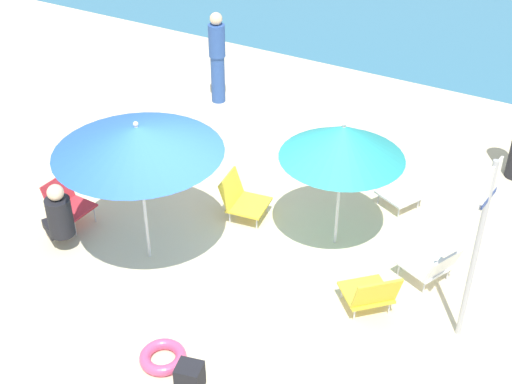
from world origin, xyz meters
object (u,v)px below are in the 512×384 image
object	(u,v)px
umbrella_teal	(343,142)
person_b	(59,216)
warning_sign	(481,230)
beach_chair_c	(432,264)
beach_chair_d	(371,293)
beach_chair_b	(241,198)
beach_bag	(190,377)
swim_ring	(163,357)
beach_chair_e	(405,189)
person_a	(217,57)
beach_chair_a	(67,201)
umbrella_blue	(137,139)

from	to	relation	value
umbrella_teal	person_b	world-z (taller)	umbrella_teal
warning_sign	beach_chair_c	bearing A→B (deg)	135.73
person_b	beach_chair_d	bearing A→B (deg)	-140.57
umbrella_teal	warning_sign	size ratio (longest dim) A/B	0.79
beach_chair_b	person_b	xyz separation A→B (m)	(-1.66, -1.72, 0.18)
beach_bag	beach_chair_b	bearing A→B (deg)	110.76
warning_sign	swim_ring	distance (m)	3.54
warning_sign	beach_bag	size ratio (longest dim) A/B	7.02
beach_chair_c	beach_chair_e	distance (m)	1.67
umbrella_teal	beach_chair_c	xyz separation A→B (m)	(1.32, -0.16, -1.23)
beach_chair_c	beach_bag	xyz separation A→B (m)	(-1.60, -2.79, -0.11)
beach_chair_e	warning_sign	xyz separation A→B (m)	(1.40, -2.11, 1.17)
beach_chair_e	beach_bag	distance (m)	4.30
beach_chair_b	person_a	size ratio (longest dim) A/B	0.40
beach_chair_a	beach_chair_d	xyz separation A→B (m)	(4.21, 0.35, -0.04)
beach_chair_d	beach_chair_e	size ratio (longest dim) A/B	1.11
beach_chair_e	person_b	size ratio (longest dim) A/B	0.73
umbrella_teal	person_b	xyz separation A→B (m)	(-3.02, -1.82, -1.03)
beach_chair_e	person_a	size ratio (longest dim) A/B	0.44
beach_chair_c	person_a	distance (m)	5.69
beach_chair_c	warning_sign	size ratio (longest dim) A/B	0.34
beach_chair_c	beach_bag	bearing A→B (deg)	84.37
beach_chair_e	person_b	xyz separation A→B (m)	(-3.49, -3.10, 0.22)
warning_sign	beach_bag	distance (m)	3.28
beach_chair_e	swim_ring	size ratio (longest dim) A/B	1.42
umbrella_teal	beach_chair_c	distance (m)	1.81
beach_chair_c	person_b	distance (m)	4.65
beach_chair_c	umbrella_teal	bearing A→B (deg)	17.41
beach_chair_e	beach_chair_a	bearing A→B (deg)	-29.44
beach_chair_d	beach_chair_b	bearing A→B (deg)	23.24
umbrella_teal	person_a	size ratio (longest dim) A/B	1.09
beach_chair_b	person_a	xyz separation A→B (m)	(-2.17, 2.86, 0.54)
beach_chair_d	beach_chair_e	distance (m)	2.33
beach_chair_d	person_b	bearing A→B (deg)	57.04
beach_chair_b	warning_sign	xyz separation A→B (m)	(3.23, -0.73, 1.13)
beach_chair_d	swim_ring	xyz separation A→B (m)	(-1.62, -1.77, -0.24)
umbrella_blue	swim_ring	world-z (taller)	umbrella_blue
beach_chair_b	beach_chair_e	world-z (taller)	beach_chair_b
beach_chair_b	person_b	bearing A→B (deg)	-142.16
beach_chair_c	swim_ring	bearing A→B (deg)	76.17
beach_chair_b	beach_chair_e	bearing A→B (deg)	28.73
beach_chair_e	person_a	distance (m)	4.31
swim_ring	beach_chair_c	bearing A→B (deg)	51.97
umbrella_blue	beach_chair_e	world-z (taller)	umbrella_blue
person_a	person_b	bearing A→B (deg)	-162.43
person_a	beach_chair_d	bearing A→B (deg)	-119.36
beach_chair_b	beach_bag	world-z (taller)	beach_chair_b
person_a	beach_bag	world-z (taller)	person_a
umbrella_blue	swim_ring	xyz separation A→B (m)	(1.19, -1.35, -1.65)
beach_chair_a	beach_bag	xyz separation A→B (m)	(3.04, -1.58, -0.17)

